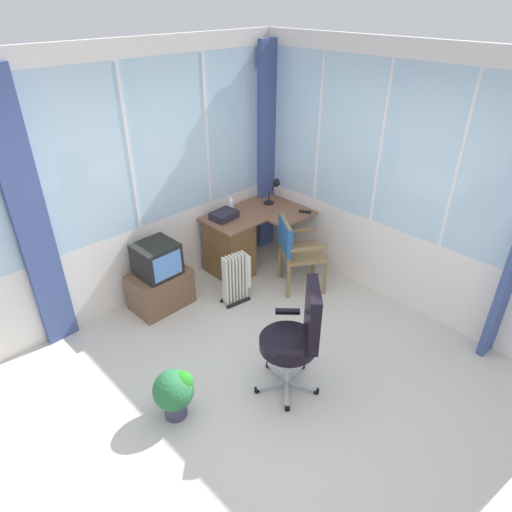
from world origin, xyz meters
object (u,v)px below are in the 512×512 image
object	(u,v)px
spray_bottle	(231,205)
potted_plant	(175,391)
desk_lamp	(276,188)
paper_tray	(224,215)
tv_on_stand	(160,279)
tv_remote	(305,212)
wooden_armchair	(293,245)
space_heater	(237,278)
desk	(233,244)
office_chair	(298,333)

from	to	relation	value
spray_bottle	potted_plant	xyz separation A→B (m)	(-1.95, -1.51, -0.56)
spray_bottle	potted_plant	size ratio (longest dim) A/B	0.47
desk_lamp	paper_tray	distance (m)	0.80
spray_bottle	tv_on_stand	distance (m)	1.28
tv_remote	wooden_armchair	bearing A→B (deg)	173.82
spray_bottle	space_heater	distance (m)	0.98
desk_lamp	space_heater	xyz separation A→B (m)	(-1.10, -0.47, -0.63)
desk	desk_lamp	bearing A→B (deg)	-2.14
space_heater	potted_plant	bearing A→B (deg)	-149.42
desk	wooden_armchair	bearing A→B (deg)	-68.34
tv_remote	paper_tray	xyz separation A→B (m)	(-0.83, 0.56, 0.03)
tv_on_stand	office_chair	bearing A→B (deg)	-84.29
tv_on_stand	desk_lamp	bearing A→B (deg)	-1.90
wooden_armchair	office_chair	distance (m)	1.59
potted_plant	wooden_armchair	bearing A→B (deg)	16.32
desk_lamp	potted_plant	world-z (taller)	desk_lamp
wooden_armchair	potted_plant	xyz separation A→B (m)	(-2.11, -0.62, -0.29)
tv_remote	potted_plant	xyz separation A→B (m)	(-2.61, -0.88, -0.47)
desk_lamp	wooden_armchair	world-z (taller)	desk_lamp
office_chair	tv_on_stand	bearing A→B (deg)	95.71
space_heater	potted_plant	world-z (taller)	space_heater
tv_remote	potted_plant	world-z (taller)	tv_remote
paper_tray	potted_plant	bearing A→B (deg)	-140.98
space_heater	potted_plant	distance (m)	1.68
tv_remote	wooden_armchair	distance (m)	0.59
desk_lamp	spray_bottle	world-z (taller)	desk_lamp
desk_lamp	office_chair	distance (m)	2.43
tv_on_stand	potted_plant	xyz separation A→B (m)	(-0.77, -1.39, -0.08)
office_chair	tv_remote	bearing A→B (deg)	39.52
spray_bottle	paper_tray	distance (m)	0.20
desk_lamp	spray_bottle	distance (m)	0.64
wooden_armchair	tv_on_stand	xyz separation A→B (m)	(-1.34, 0.77, -0.22)
tv_remote	wooden_armchair	xyz separation A→B (m)	(-0.49, -0.26, -0.18)
office_chair	potted_plant	bearing A→B (deg)	153.46
tv_remote	tv_on_stand	size ratio (longest dim) A/B	0.19
desk	wooden_armchair	xyz separation A→B (m)	(0.29, -0.73, 0.17)
office_chair	spray_bottle	bearing A→B (deg)	63.56
wooden_armchair	desk	bearing A→B (deg)	111.66
desk_lamp	tv_remote	distance (m)	0.49
spray_bottle	desk	bearing A→B (deg)	-129.46
spray_bottle	tv_on_stand	world-z (taller)	spray_bottle
spray_bottle	wooden_armchair	world-z (taller)	spray_bottle
desk_lamp	paper_tray	xyz separation A→B (m)	(-0.77, 0.11, -0.17)
spray_bottle	space_heater	size ratio (longest dim) A/B	0.35
paper_tray	desk_lamp	bearing A→B (deg)	-8.37
desk	office_chair	size ratio (longest dim) A/B	1.11
desk_lamp	space_heater	size ratio (longest dim) A/B	0.54
desk	spray_bottle	world-z (taller)	spray_bottle
spray_bottle	tv_remote	bearing A→B (deg)	-43.88
tv_on_stand	space_heater	world-z (taller)	tv_on_stand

